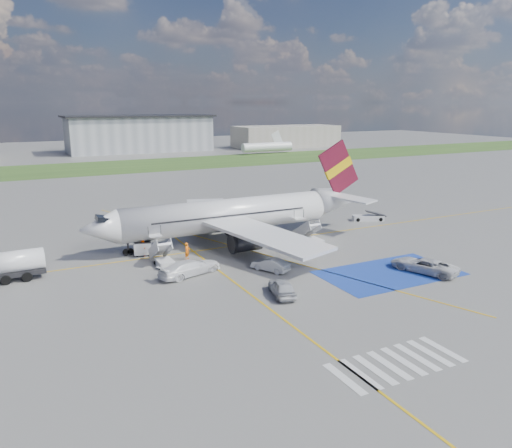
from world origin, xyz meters
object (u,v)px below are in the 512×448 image
(gpu_cart, at_px, (143,249))
(belt_loader, at_px, (368,218))
(airliner, at_px, (237,214))
(van_white_a, at_px, (424,263))
(car_silver_a, at_px, (282,287))
(car_silver_b, at_px, (270,265))
(van_white_b, at_px, (190,265))

(gpu_cart, bearing_deg, belt_loader, 18.29)
(airliner, xyz_separation_m, gpu_cart, (-12.05, -0.81, -2.68))
(gpu_cart, height_order, van_white_a, van_white_a)
(belt_loader, height_order, car_silver_a, car_silver_a)
(gpu_cart, relative_size, belt_loader, 0.44)
(gpu_cart, xyz_separation_m, car_silver_b, (10.20, -11.14, -0.05))
(airliner, bearing_deg, gpu_cart, -176.17)
(van_white_b, bearing_deg, gpu_cart, -0.99)
(car_silver_b, distance_m, van_white_a, 15.51)
(belt_loader, xyz_separation_m, car_silver_a, (-25.64, -19.49, 0.39))
(gpu_cart, bearing_deg, van_white_a, -23.01)
(car_silver_a, height_order, van_white_b, van_white_b)
(car_silver_b, height_order, van_white_a, van_white_a)
(car_silver_a, height_order, car_silver_b, car_silver_a)
(gpu_cart, distance_m, belt_loader, 33.68)
(van_white_a, xyz_separation_m, van_white_b, (-21.33, 9.93, 0.05))
(airliner, relative_size, van_white_a, 7.17)
(gpu_cart, relative_size, van_white_b, 0.42)
(car_silver_a, relative_size, van_white_a, 0.85)
(airliner, distance_m, van_white_a, 22.76)
(van_white_b, bearing_deg, car_silver_b, -126.01)
(gpu_cart, bearing_deg, car_silver_a, -50.64)
(car_silver_b, bearing_deg, belt_loader, -178.30)
(airliner, distance_m, gpu_cart, 12.37)
(van_white_a, bearing_deg, van_white_b, -44.79)
(gpu_cart, distance_m, van_white_b, 8.93)
(car_silver_b, bearing_deg, van_white_a, 123.99)
(car_silver_a, xyz_separation_m, van_white_a, (15.88, -1.07, 0.22))
(van_white_a, relative_size, van_white_b, 0.99)
(airliner, distance_m, van_white_b, 13.57)
(belt_loader, height_order, van_white_b, van_white_b)
(airliner, xyz_separation_m, van_white_a, (11.81, -19.30, -2.43))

